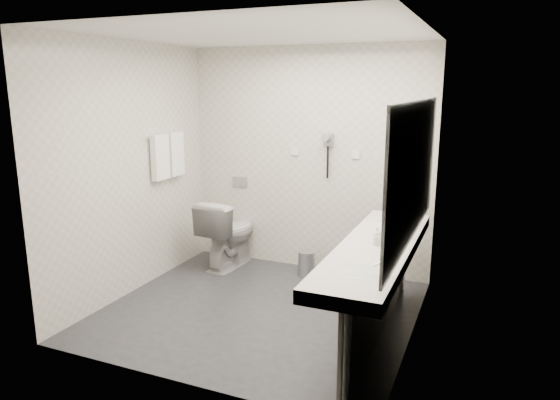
% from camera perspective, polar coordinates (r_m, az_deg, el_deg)
% --- Properties ---
extents(floor, '(2.80, 2.80, 0.00)m').
position_cam_1_polar(floor, '(4.91, -2.35, -12.24)').
color(floor, '#27282D').
rests_on(floor, ground).
extents(ceiling, '(2.80, 2.80, 0.00)m').
position_cam_1_polar(ceiling, '(4.47, -2.65, 18.20)').
color(ceiling, silver).
rests_on(ceiling, wall_back).
extents(wall_back, '(2.80, 0.00, 2.80)m').
position_cam_1_polar(wall_back, '(5.71, 3.12, 4.44)').
color(wall_back, beige).
rests_on(wall_back, floor).
extents(wall_front, '(2.80, 0.00, 2.80)m').
position_cam_1_polar(wall_front, '(3.43, -11.84, -1.47)').
color(wall_front, beige).
rests_on(wall_front, floor).
extents(wall_left, '(0.00, 2.60, 2.60)m').
position_cam_1_polar(wall_left, '(5.27, -16.39, 3.24)').
color(wall_left, beige).
rests_on(wall_left, floor).
extents(wall_right, '(0.00, 2.60, 2.60)m').
position_cam_1_polar(wall_right, '(4.14, 15.32, 0.78)').
color(wall_right, beige).
rests_on(wall_right, floor).
extents(vanity_counter, '(0.55, 2.20, 0.10)m').
position_cam_1_polar(vanity_counter, '(4.10, 10.75, -5.58)').
color(vanity_counter, silver).
rests_on(vanity_counter, floor).
extents(vanity_panel, '(0.03, 2.15, 0.75)m').
position_cam_1_polar(vanity_panel, '(4.25, 10.84, -11.06)').
color(vanity_panel, gray).
rests_on(vanity_panel, floor).
extents(vanity_post_near, '(0.06, 0.06, 0.75)m').
position_cam_1_polar(vanity_post_near, '(3.34, 7.36, -17.96)').
color(vanity_post_near, silver).
rests_on(vanity_post_near, floor).
extents(vanity_post_far, '(0.06, 0.06, 0.75)m').
position_cam_1_polar(vanity_post_far, '(5.20, 13.63, -6.69)').
color(vanity_post_far, silver).
rests_on(vanity_post_far, floor).
extents(mirror, '(0.02, 2.20, 1.05)m').
position_cam_1_polar(mirror, '(3.91, 14.87, 3.11)').
color(mirror, '#B2BCC6').
rests_on(mirror, wall_right).
extents(basin_near, '(0.40, 0.31, 0.05)m').
position_cam_1_polar(basin_near, '(3.49, 8.46, -8.19)').
color(basin_near, silver).
rests_on(basin_near, vanity_counter).
extents(basin_far, '(0.40, 0.31, 0.05)m').
position_cam_1_polar(basin_far, '(4.71, 12.47, -2.83)').
color(basin_far, silver).
rests_on(basin_far, vanity_counter).
extents(faucet_near, '(0.04, 0.04, 0.15)m').
position_cam_1_polar(faucet_near, '(3.42, 11.69, -7.16)').
color(faucet_near, silver).
rests_on(faucet_near, vanity_counter).
extents(faucet_far, '(0.04, 0.04, 0.15)m').
position_cam_1_polar(faucet_far, '(4.65, 14.88, -1.99)').
color(faucet_far, silver).
rests_on(faucet_far, vanity_counter).
extents(soap_bottle_a, '(0.07, 0.07, 0.11)m').
position_cam_1_polar(soap_bottle_a, '(4.06, 10.79, -4.26)').
color(soap_bottle_a, white).
rests_on(soap_bottle_a, vanity_counter).
extents(soap_bottle_b, '(0.10, 0.10, 0.09)m').
position_cam_1_polar(soap_bottle_b, '(4.24, 10.87, -3.64)').
color(soap_bottle_b, white).
rests_on(soap_bottle_b, vanity_counter).
extents(soap_bottle_c, '(0.05, 0.05, 0.11)m').
position_cam_1_polar(soap_bottle_c, '(3.99, 12.05, -4.60)').
color(soap_bottle_c, white).
rests_on(soap_bottle_c, vanity_counter).
extents(glass_left, '(0.07, 0.07, 0.12)m').
position_cam_1_polar(glass_left, '(4.30, 13.78, -3.38)').
color(glass_left, silver).
rests_on(glass_left, vanity_counter).
extents(toilet, '(0.51, 0.83, 0.81)m').
position_cam_1_polar(toilet, '(5.92, -5.80, -3.69)').
color(toilet, silver).
rests_on(toilet, floor).
extents(flush_plate, '(0.18, 0.02, 0.12)m').
position_cam_1_polar(flush_plate, '(6.09, -4.52, 2.07)').
color(flush_plate, '#B2B5BA').
rests_on(flush_plate, wall_back).
extents(pedal_bin, '(0.21, 0.21, 0.27)m').
position_cam_1_polar(pedal_bin, '(5.69, 3.01, -7.20)').
color(pedal_bin, '#B2B5BA').
rests_on(pedal_bin, floor).
extents(bin_lid, '(0.19, 0.19, 0.02)m').
position_cam_1_polar(bin_lid, '(5.65, 3.03, -5.86)').
color(bin_lid, '#B2B5BA').
rests_on(bin_lid, pedal_bin).
extents(towel_rail, '(0.02, 0.62, 0.02)m').
position_cam_1_polar(towel_rail, '(5.64, -12.65, 7.11)').
color(towel_rail, silver).
rests_on(towel_rail, wall_left).
extents(towel_near, '(0.07, 0.24, 0.48)m').
position_cam_1_polar(towel_near, '(5.55, -13.29, 4.70)').
color(towel_near, white).
rests_on(towel_near, towel_rail).
extents(towel_far, '(0.07, 0.24, 0.48)m').
position_cam_1_polar(towel_far, '(5.77, -11.66, 5.09)').
color(towel_far, white).
rests_on(towel_far, towel_rail).
extents(dryer_cradle, '(0.10, 0.04, 0.14)m').
position_cam_1_polar(dryer_cradle, '(5.57, 5.48, 6.78)').
color(dryer_cradle, gray).
rests_on(dryer_cradle, wall_back).
extents(dryer_barrel, '(0.08, 0.14, 0.08)m').
position_cam_1_polar(dryer_barrel, '(5.51, 5.26, 7.03)').
color(dryer_barrel, gray).
rests_on(dryer_barrel, dryer_cradle).
extents(dryer_cord, '(0.02, 0.02, 0.35)m').
position_cam_1_polar(dryer_cord, '(5.59, 5.38, 4.22)').
color(dryer_cord, black).
rests_on(dryer_cord, dryer_cradle).
extents(switch_plate_a, '(0.09, 0.02, 0.09)m').
position_cam_1_polar(switch_plate_a, '(5.74, 1.67, 5.50)').
color(switch_plate_a, silver).
rests_on(switch_plate_a, wall_back).
extents(switch_plate_b, '(0.09, 0.02, 0.09)m').
position_cam_1_polar(switch_plate_b, '(5.53, 8.48, 5.09)').
color(switch_plate_b, silver).
rests_on(switch_plate_b, wall_back).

